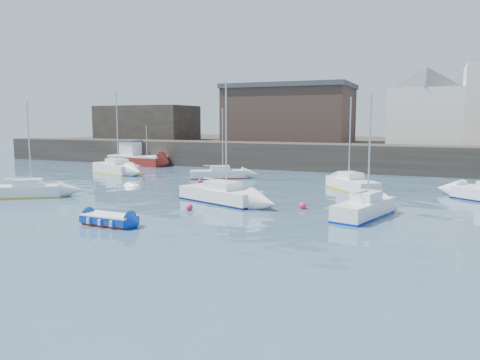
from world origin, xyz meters
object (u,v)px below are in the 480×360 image
at_px(sailboat_e, 116,168).
at_px(blue_dinghy, 109,219).
at_px(sailboat_f, 352,184).
at_px(buoy_mid, 303,209).
at_px(sailboat_b, 220,195).
at_px(buoy_near, 189,210).
at_px(buoy_far, 200,184).
at_px(sailboat_c, 364,208).
at_px(sailboat_a, 25,191).
at_px(fishing_boat, 136,157).
at_px(sailboat_h, 218,174).

bearing_deg(sailboat_e, blue_dinghy, -52.93).
height_order(sailboat_f, buoy_mid, sailboat_f).
distance_m(blue_dinghy, sailboat_b, 9.16).
height_order(buoy_near, buoy_far, buoy_near).
xyz_separation_m(sailboat_b, buoy_far, (-5.86, 8.05, -0.54)).
relative_size(sailboat_e, sailboat_f, 1.16).
bearing_deg(sailboat_f, blue_dinghy, -118.72).
xyz_separation_m(blue_dinghy, sailboat_f, (9.88, 18.03, 0.20)).
bearing_deg(sailboat_c, buoy_mid, 163.17).
height_order(sailboat_a, buoy_mid, sailboat_a).
bearing_deg(buoy_mid, buoy_far, 145.38).
bearing_deg(sailboat_b, blue_dinghy, -105.56).
bearing_deg(buoy_mid, sailboat_a, -169.77).
xyz_separation_m(blue_dinghy, sailboat_a, (-11.77, 5.12, 0.16)).
bearing_deg(blue_dinghy, fishing_boat, 123.10).
bearing_deg(sailboat_e, sailboat_f, -6.26).
bearing_deg(blue_dinghy, sailboat_c, 31.37).
height_order(sailboat_f, sailboat_h, sailboat_f).
relative_size(sailboat_b, sailboat_e, 0.95).
height_order(sailboat_c, sailboat_h, sailboat_c).
bearing_deg(sailboat_c, buoy_near, -168.49).
bearing_deg(blue_dinghy, buoy_near, 70.45).
height_order(sailboat_h, buoy_near, sailboat_h).
xyz_separation_m(blue_dinghy, fishing_boat, (-19.09, 29.28, 0.65)).
distance_m(sailboat_f, buoy_mid, 9.41).
bearing_deg(buoy_near, sailboat_c, 11.51).
distance_m(fishing_boat, sailboat_b, 29.72).
xyz_separation_m(sailboat_a, sailboat_h, (8.17, 15.85, -0.05)).
distance_m(sailboat_a, sailboat_e, 16.21).
relative_size(sailboat_b, sailboat_f, 1.10).
bearing_deg(sailboat_c, buoy_far, 149.39).
bearing_deg(sailboat_c, sailboat_h, 139.94).
bearing_deg(buoy_mid, sailboat_c, -16.83).
relative_size(blue_dinghy, sailboat_h, 0.47).
bearing_deg(sailboat_b, sailboat_c, -7.36).
xyz_separation_m(sailboat_h, buoy_mid, (11.97, -12.22, -0.44)).
distance_m(sailboat_h, buoy_near, 16.52).
bearing_deg(fishing_boat, sailboat_h, -28.23).
bearing_deg(buoy_far, fishing_boat, 141.64).
bearing_deg(sailboat_a, sailboat_e, 104.16).
height_order(sailboat_a, sailboat_e, sailboat_e).
relative_size(sailboat_b, sailboat_c, 1.17).
distance_m(blue_dinghy, buoy_far, 17.21).
bearing_deg(buoy_mid, buoy_near, -152.56).
bearing_deg(buoy_far, sailboat_b, -53.95).
bearing_deg(buoy_near, buoy_mid, 27.44).
distance_m(sailboat_b, sailboat_c, 9.99).
xyz_separation_m(sailboat_b, sailboat_h, (-6.07, 12.15, -0.09)).
bearing_deg(buoy_near, sailboat_h, 109.57).
relative_size(sailboat_a, sailboat_h, 1.02).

